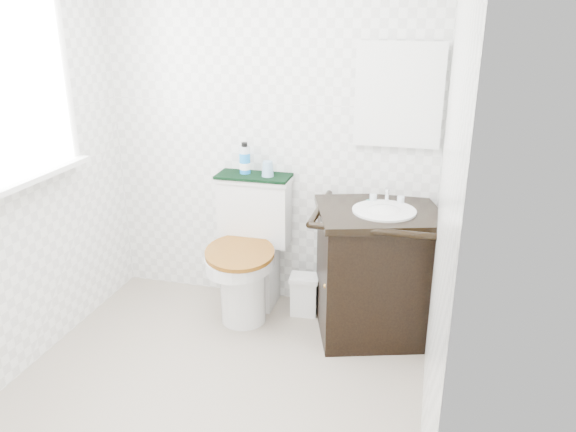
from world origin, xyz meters
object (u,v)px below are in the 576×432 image
at_px(trash_bin, 304,294).
at_px(toilet, 249,257).
at_px(vanity, 376,269).
at_px(mouthwash_bottle, 245,159).
at_px(cup, 268,169).

bearing_deg(trash_bin, toilet, -173.37).
relative_size(vanity, mouthwash_bottle, 4.49).
distance_m(trash_bin, mouthwash_bottle, 0.98).
distance_m(toilet, mouthwash_bottle, 0.64).
height_order(mouthwash_bottle, cup, mouthwash_bottle).
height_order(toilet, vanity, vanity).
bearing_deg(mouthwash_bottle, vanity, -13.07).
bearing_deg(vanity, trash_bin, 167.89).
bearing_deg(toilet, vanity, -4.02).
height_order(vanity, trash_bin, vanity).
bearing_deg(cup, toilet, -129.28).
xyz_separation_m(vanity, mouthwash_bottle, (-0.90, 0.21, 0.58)).
height_order(vanity, cup, cup).
height_order(trash_bin, mouthwash_bottle, mouthwash_bottle).
bearing_deg(toilet, mouthwash_bottle, 113.36).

